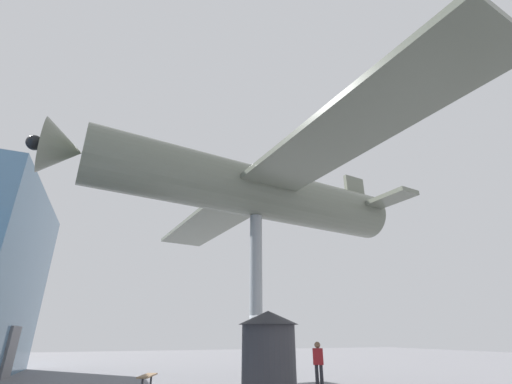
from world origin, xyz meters
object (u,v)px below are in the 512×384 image
(visitor_person, at_px, (318,361))
(info_kiosk, at_px, (269,374))
(support_pylon_central, at_px, (256,300))
(plaza_bench, at_px, (147,377))
(suspended_airplane, at_px, (251,191))

(visitor_person, relative_size, info_kiosk, 0.70)
(support_pylon_central, distance_m, plaza_bench, 5.47)
(visitor_person, xyz_separation_m, info_kiosk, (-6.65, 5.11, 0.27))
(plaza_bench, bearing_deg, suspended_airplane, -145.49)
(visitor_person, height_order, plaza_bench, visitor_person)
(support_pylon_central, height_order, info_kiosk, support_pylon_central)
(info_kiosk, bearing_deg, visitor_person, -37.54)
(visitor_person, distance_m, info_kiosk, 8.39)
(plaza_bench, relative_size, info_kiosk, 0.67)
(suspended_airplane, height_order, info_kiosk, suspended_airplane)
(support_pylon_central, distance_m, visitor_person, 4.59)
(support_pylon_central, relative_size, info_kiosk, 2.55)
(plaza_bench, xyz_separation_m, info_kiosk, (-8.44, -1.33, 0.78))
(suspended_airplane, distance_m, plaza_bench, 8.08)
(support_pylon_central, distance_m, info_kiosk, 5.16)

